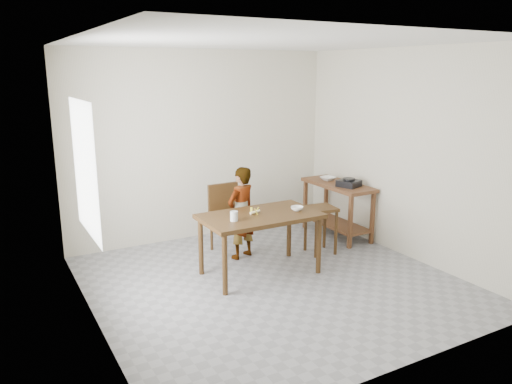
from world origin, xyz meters
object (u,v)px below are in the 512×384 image
child (241,213)px  prep_counter (337,209)px  dining_chair (230,219)px  stool (321,230)px  dining_table (260,244)px

child → prep_counter: bearing=164.3°
dining_chair → child: bearing=-82.7°
stool → dining_table: bearing=-167.8°
stool → dining_chair: bearing=149.3°
child → stool: (1.01, -0.37, -0.29)m
dining_chair → stool: dining_chair is taller
prep_counter → dining_chair: size_ratio=1.31×
dining_table → prep_counter: 1.86m
dining_table → stool: size_ratio=2.19×
prep_counter → dining_table: bearing=-157.9°
dining_table → prep_counter: size_ratio=1.17×
prep_counter → child: 1.68m
dining_table → child: (0.06, 0.60, 0.23)m
child → dining_chair: child is taller
prep_counter → stool: 0.80m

